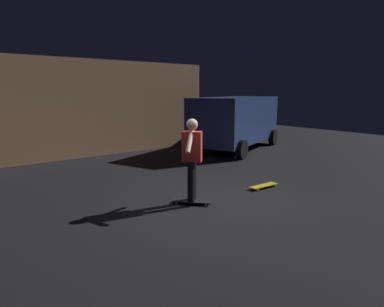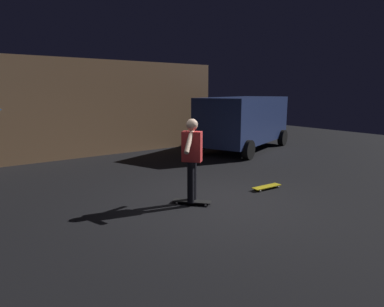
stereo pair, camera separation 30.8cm
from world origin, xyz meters
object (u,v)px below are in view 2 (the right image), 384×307
(parked_van, at_px, (244,120))
(skateboard_ridden, at_px, (192,201))
(skater, at_px, (192,154))
(skateboard_spare, at_px, (267,187))

(parked_van, relative_size, skateboard_ridden, 6.92)
(skater, bearing_deg, skateboard_ridden, -90.00)
(skateboard_ridden, xyz_separation_m, skater, (0.00, 0.00, 0.98))
(skater, bearing_deg, parked_van, 36.68)
(parked_van, distance_m, skateboard_ridden, 6.87)
(parked_van, bearing_deg, skateboard_spare, -128.78)
(skateboard_spare, bearing_deg, skateboard_ridden, 174.91)
(skateboard_ridden, distance_m, skater, 0.98)
(parked_van, bearing_deg, skater, -143.32)
(skateboard_ridden, relative_size, skater, 0.43)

